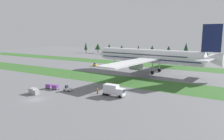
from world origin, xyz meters
TOP-DOWN VIEW (x-y plane):
  - ground_plane at (0.00, 0.00)m, footprint 400.00×400.00m
  - grass_strip_near at (0.00, 35.69)m, footprint 320.00×17.61m
  - grass_strip_far at (0.00, 82.91)m, footprint 320.00×17.61m
  - airliner at (13.12, 59.13)m, footprint 63.20×77.96m
  - baggage_tug at (1.35, 11.80)m, footprint 2.72×1.56m
  - cargo_dolly_lead at (-3.65, 11.28)m, footprint 2.34×1.72m
  - cargo_dolly_second at (-6.53, 10.98)m, footprint 2.34×1.72m
  - catering_truck at (17.64, 14.81)m, footprint 7.01×2.47m
  - pushback_tractor at (-23.58, 62.50)m, footprint 2.71×1.53m
  - ground_crew_marshaller at (11.88, 14.38)m, footprint 0.54×0.36m
  - uld_container_0 at (-6.15, 3.79)m, footprint 2.14×1.78m
  - uld_container_1 at (-6.23, 4.25)m, footprint 2.14×1.78m
  - uld_container_2 at (-4.58, 3.56)m, footprint 2.04×1.65m
  - taxiway_marker_0 at (-24.57, 33.49)m, footprint 0.44×0.44m
  - taxiway_marker_1 at (-13.98, 31.62)m, footprint 0.44×0.44m
  - taxiway_marker_2 at (6.00, 29.32)m, footprint 0.44×0.44m
  - distant_tree_line at (1.19, 132.20)m, footprint 176.62×11.06m

SIDE VIEW (x-z plane):
  - ground_plane at x=0.00m, z-range 0.00..0.00m
  - grass_strip_near at x=0.00m, z-range 0.00..0.01m
  - grass_strip_far at x=0.00m, z-range 0.00..0.01m
  - taxiway_marker_0 at x=-24.57m, z-range 0.00..0.45m
  - taxiway_marker_1 at x=-13.98m, z-range 0.00..0.60m
  - taxiway_marker_2 at x=6.00m, z-range 0.00..0.63m
  - uld_container_2 at x=-4.58m, z-range 0.00..1.53m
  - baggage_tug at x=1.35m, z-range -0.17..1.80m
  - pushback_tractor at x=-23.58m, z-range -0.17..1.80m
  - uld_container_0 at x=-6.15m, z-range 0.00..1.73m
  - uld_container_1 at x=-6.23m, z-range 0.00..1.75m
  - cargo_dolly_lead at x=-3.65m, z-range 0.14..1.69m
  - cargo_dolly_second at x=-6.53m, z-range 0.14..1.69m
  - ground_crew_marshaller at x=11.88m, z-range 0.08..1.82m
  - catering_truck at x=17.64m, z-range 0.16..3.74m
  - distant_tree_line at x=1.19m, z-range 0.59..12.71m
  - airliner at x=13.12m, z-range -3.24..19.67m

